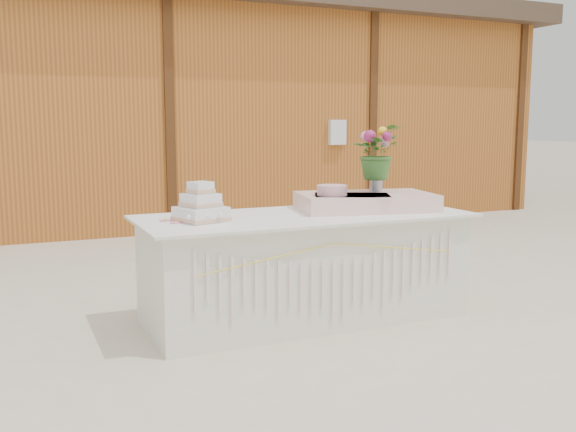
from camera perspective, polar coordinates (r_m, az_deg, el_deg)
The scene contains 9 objects.
ground at distance 4.80m, azimuth 1.48°, elevation -9.01°, with size 80.00×80.00×0.00m, color beige.
barn at distance 10.32m, azimuth -13.22°, elevation 9.41°, with size 12.60×4.60×3.30m.
cake_table at distance 4.70m, azimuth 1.52°, elevation -4.51°, with size 2.40×1.00×0.77m.
wedding_cake at distance 4.34m, azimuth -7.75°, elevation 0.72°, with size 0.38×0.38×0.27m.
pink_cake_stand at distance 4.73m, azimuth 3.93°, elevation 1.68°, with size 0.28×0.28×0.20m.
satin_runner at distance 4.91m, azimuth 6.91°, elevation 1.29°, with size 1.00×0.58×0.13m, color beige.
flower_vase at distance 5.04m, azimuth 7.81°, elevation 2.98°, with size 0.10×0.10×0.14m, color #A9A9AE.
bouquet at distance 5.02m, azimuth 7.87°, elevation 6.20°, with size 0.38×0.33×0.42m, color #386829.
loose_flowers at distance 4.42m, azimuth -10.45°, elevation -0.26°, with size 0.15×0.35×0.02m, color pink, non-canonical shape.
Camera 1 is at (-1.98, -4.14, 1.42)m, focal length 40.00 mm.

